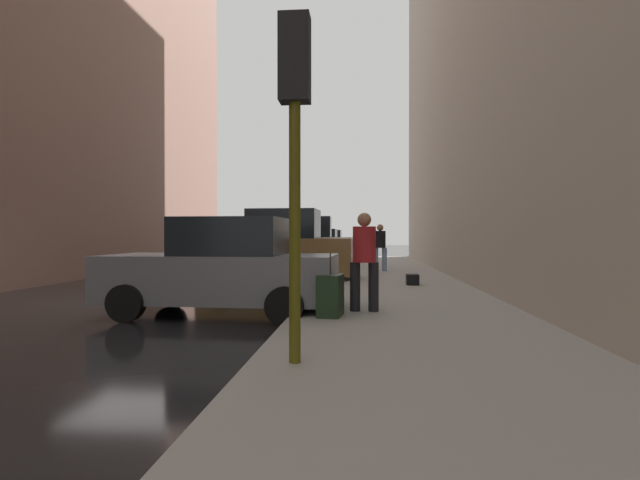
# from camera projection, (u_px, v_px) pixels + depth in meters

# --- Properties ---
(ground_plane) EXTENTS (120.00, 120.00, 0.00)m
(ground_plane) POSITION_uv_depth(u_px,v_px,m) (133.00, 300.00, 11.29)
(ground_plane) COLOR black
(sidewalk) EXTENTS (4.00, 40.00, 0.15)m
(sidewalk) POSITION_uv_depth(u_px,v_px,m) (400.00, 300.00, 10.77)
(sidewalk) COLOR gray
(sidewalk) RESTS_ON ground_plane
(parked_gray_coupe) EXTENTS (4.26, 2.17, 1.79)m
(parked_gray_coupe) POSITION_uv_depth(u_px,v_px,m) (223.00, 269.00, 9.17)
(parked_gray_coupe) COLOR slate
(parked_gray_coupe) RESTS_ON ground_plane
(parked_bronze_suv) EXTENTS (4.66, 2.19, 2.25)m
(parked_bronze_suv) POSITION_uv_depth(u_px,v_px,m) (279.00, 249.00, 15.27)
(parked_bronze_suv) COLOR brown
(parked_bronze_suv) RESTS_ON ground_plane
(parked_white_van) EXTENTS (4.65, 2.16, 2.25)m
(parked_white_van) POSITION_uv_depth(u_px,v_px,m) (303.00, 245.00, 21.41)
(parked_white_van) COLOR silver
(parked_white_van) RESTS_ON ground_plane
(parked_silver_sedan) EXTENTS (4.25, 2.16, 1.79)m
(parked_silver_sedan) POSITION_uv_depth(u_px,v_px,m) (316.00, 246.00, 27.33)
(parked_silver_sedan) COLOR #B7BABF
(parked_silver_sedan) RESTS_ON ground_plane
(parked_dark_green_sedan) EXTENTS (4.23, 2.11, 1.79)m
(parked_dark_green_sedan) POSITION_uv_depth(u_px,v_px,m) (325.00, 244.00, 33.45)
(parked_dark_green_sedan) COLOR #193828
(parked_dark_green_sedan) RESTS_ON ground_plane
(fire_hydrant) EXTENTS (0.42, 0.22, 0.70)m
(fire_hydrant) POSITION_uv_depth(u_px,v_px,m) (341.00, 263.00, 17.34)
(fire_hydrant) COLOR red
(fire_hydrant) RESTS_ON sidewalk
(traffic_light) EXTENTS (0.32, 0.32, 3.60)m
(traffic_light) POSITION_uv_depth(u_px,v_px,m) (295.00, 111.00, 5.16)
(traffic_light) COLOR #514C0F
(traffic_light) RESTS_ON sidewalk
(pedestrian_in_red_jacket) EXTENTS (0.51, 0.42, 1.71)m
(pedestrian_in_red_jacket) POSITION_uv_depth(u_px,v_px,m) (364.00, 256.00, 8.64)
(pedestrian_in_red_jacket) COLOR black
(pedestrian_in_red_jacket) RESTS_ON sidewalk
(pedestrian_in_jeans) EXTENTS (0.52, 0.46, 1.71)m
(pedestrian_in_jeans) POSITION_uv_depth(u_px,v_px,m) (380.00, 245.00, 18.29)
(pedestrian_in_jeans) COLOR #728CB2
(pedestrian_in_jeans) RESTS_ON sidewalk
(rolling_suitcase) EXTENTS (0.43, 0.60, 1.04)m
(rolling_suitcase) POSITION_uv_depth(u_px,v_px,m) (330.00, 295.00, 8.11)
(rolling_suitcase) COLOR black
(rolling_suitcase) RESTS_ON sidewalk
(duffel_bag) EXTENTS (0.32, 0.44, 0.28)m
(duffel_bag) POSITION_uv_depth(u_px,v_px,m) (412.00, 280.00, 13.20)
(duffel_bag) COLOR black
(duffel_bag) RESTS_ON sidewalk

